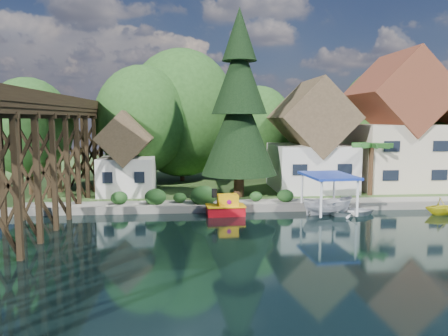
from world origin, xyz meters
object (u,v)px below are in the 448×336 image
Objects in this scene: trestle_bridge at (37,151)px; house_left at (311,143)px; house_center at (396,130)px; palm_tree at (372,147)px; shed at (127,159)px; conifer at (239,107)px; boat_white_a at (353,210)px; tugboat at (226,207)px; boat_yellow at (442,205)px; boat_canopy at (328,198)px.

house_left is at bearing 25.21° from trestle_bridge.
house_center is 6.37m from palm_tree.
shed is 0.47× the size of conifer.
boat_white_a is (-8.19, -10.30, -6.03)m from house_center.
conifer is 5.37× the size of tugboat.
trestle_bridge reaches higher than boat_yellow.
shed reaches higher than palm_tree.
boat_yellow is (7.05, -0.43, 0.36)m from boat_white_a.
house_left is (23.00, 10.83, -0.21)m from trestle_bridge.
house_left is 10.35m from boat_canopy.
house_left is 2.13× the size of palm_tree.
house_left is at bearing 34.26° from boat_yellow.
shed is (-27.00, -2.00, -2.59)m from house_center.
palm_tree is 15.48m from tugboat.
shed is at bearing 138.85° from tugboat.
shed is 20.85m from boat_white_a.
trestle_bridge reaches higher than tugboat.
house_center is at bearing 4.24° from shed.
conifer is at bearing -165.71° from house_center.
house_left is 9.10m from house_center.
boat_white_a is (18.81, -8.30, -3.44)m from shed.
conifer reaches higher than trestle_bridge.
palm_tree is (4.62, -3.91, -0.12)m from house_left.
shed is 2.79× the size of boat_yellow.
palm_tree is 1.65× the size of tugboat.
boat_canopy is 1.87× the size of boat_yellow.
house_left is 1.40× the size of shed.
tugboat is 10.13m from boat_white_a.
trestle_bridge is at bearing -154.79° from house_left.
house_left is 10.92m from boat_white_a.
house_left is at bearing 82.77° from boat_canopy.
house_center is 27.20m from shed.
boat_yellow is at bearing 1.12° from trestle_bridge.
conifer is 18.58m from boat_yellow.
conifer is at bearing -153.97° from house_left.
boat_yellow is (9.08, -0.66, -0.65)m from boat_canopy.
house_center is (9.00, 0.50, 1.28)m from house_left.
palm_tree is (27.62, 6.92, -0.33)m from trestle_bridge.
boat_canopy is (21.79, 1.26, -3.96)m from trestle_bridge.
house_left is at bearing 139.80° from palm_tree.
trestle_bridge is at bearing -118.19° from shed.
house_left is at bearing -176.82° from house_center.
conifer reaches higher than boat_yellow.
palm_tree is 8.41m from boat_white_a.
palm_tree is at bearing 14.07° from trestle_bridge.
shed is (5.00, 9.33, -1.52)m from trestle_bridge.
trestle_bridge reaches higher than boat_canopy.
house_left is 9.21m from conifer.
tugboat is (13.70, 1.72, -4.69)m from trestle_bridge.
house_left is 13.76m from tugboat.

